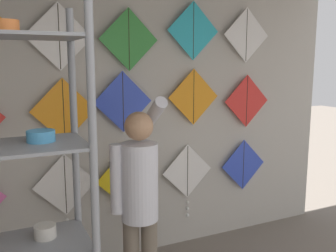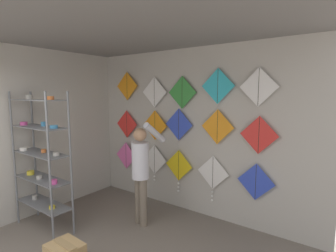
% 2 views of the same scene
% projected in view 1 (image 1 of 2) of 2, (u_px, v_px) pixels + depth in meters
% --- Properties ---
extents(back_panel, '(4.61, 0.06, 2.80)m').
position_uv_depth(back_panel, '(126.00, 113.00, 3.49)').
color(back_panel, '#BCB7AD').
rests_on(back_panel, ground).
extents(shopkeeper, '(0.40, 0.53, 1.63)m').
position_uv_depth(shopkeeper, '(139.00, 196.00, 2.68)').
color(shopkeeper, '#726656').
rests_on(shopkeeper, ground).
extents(kite_1, '(0.55, 0.04, 0.69)m').
position_uv_depth(kite_1, '(65.00, 187.00, 3.26)').
color(kite_1, white).
extents(kite_2, '(0.55, 0.04, 0.76)m').
position_uv_depth(kite_2, '(125.00, 183.00, 3.50)').
color(kite_2, yellow).
extents(kite_3, '(0.55, 0.04, 0.76)m').
position_uv_depth(kite_3, '(187.00, 175.00, 3.78)').
color(kite_3, white).
extents(kite_4, '(0.55, 0.01, 0.55)m').
position_uv_depth(kite_4, '(243.00, 165.00, 4.06)').
color(kite_4, blue).
extents(kite_6, '(0.55, 0.01, 0.55)m').
position_uv_depth(kite_6, '(64.00, 111.00, 3.15)').
color(kite_6, orange).
extents(kite_7, '(0.55, 0.01, 0.55)m').
position_uv_depth(kite_7, '(123.00, 102.00, 3.37)').
color(kite_7, blue).
extents(kite_8, '(0.55, 0.01, 0.55)m').
position_uv_depth(kite_8, '(194.00, 97.00, 3.67)').
color(kite_8, orange).
extents(kite_9, '(0.55, 0.01, 0.55)m').
position_uv_depth(kite_9, '(247.00, 101.00, 3.95)').
color(kite_9, red).
extents(kite_11, '(0.55, 0.01, 0.55)m').
position_uv_depth(kite_11, '(59.00, 37.00, 3.05)').
color(kite_11, white).
extents(kite_12, '(0.55, 0.01, 0.55)m').
position_uv_depth(kite_12, '(129.00, 40.00, 3.30)').
color(kite_12, '#338C38').
extents(kite_13, '(0.55, 0.01, 0.55)m').
position_uv_depth(kite_13, '(193.00, 31.00, 3.56)').
color(kite_13, '#28B2C6').
extents(kite_14, '(0.55, 0.01, 0.55)m').
position_uv_depth(kite_14, '(246.00, 35.00, 3.83)').
color(kite_14, white).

